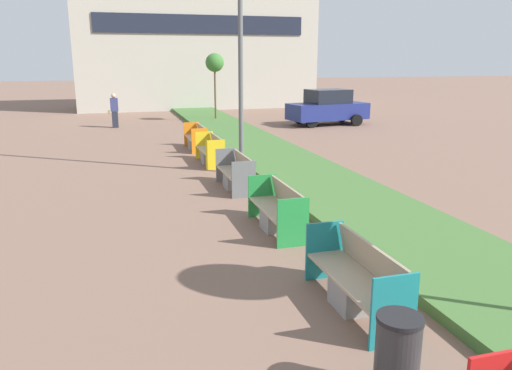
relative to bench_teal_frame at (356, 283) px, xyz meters
name	(u,v)px	position (x,y,z in m)	size (l,w,h in m)	color
planter_grass_strip	(366,210)	(2.26, 3.88, -0.28)	(2.80, 120.00, 0.18)	#426B33
building_backdrop	(196,34)	(3.06, 30.88, 4.73)	(16.49, 5.50, 10.20)	#B2AD9E
bench_teal_frame	(356,283)	(0.00, 0.00, 0.00)	(0.65, 2.09, 0.94)	gray
bench_green_frame	(278,213)	(0.00, 3.44, 0.00)	(0.65, 2.03, 0.94)	gray
bench_grey_frame	(236,175)	(0.00, 6.94, 0.00)	(0.65, 1.96, 0.94)	gray
bench_yellow_frame	(211,153)	(0.00, 10.43, 0.00)	(0.65, 1.97, 0.94)	gray
bench_orange_frame	(197,140)	(0.00, 13.24, 0.00)	(0.65, 1.93, 0.94)	gray
litter_bin	(397,357)	(-0.50, -1.85, 0.09)	(0.48, 0.48, 0.92)	#2D2D30
street_lamp_post	(240,5)	(0.61, 8.72, 4.51)	(0.24, 0.44, 8.98)	#56595B
sapling_tree_far	(215,63)	(2.51, 21.71, 2.80)	(1.00, 1.00, 3.72)	brown
pedestrian_walking	(114,110)	(-2.93, 20.65, 0.51)	(0.53, 0.24, 1.73)	#232633
parked_car_distant	(328,108)	(7.94, 18.69, 0.55)	(4.41, 2.33, 1.86)	navy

